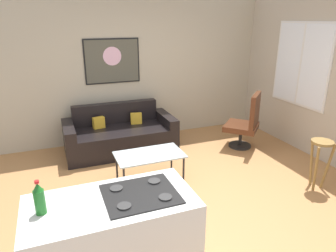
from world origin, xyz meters
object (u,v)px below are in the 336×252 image
at_px(couch, 120,136).
at_px(wall_painting, 112,61).
at_px(coffee_table, 149,156).
at_px(bar_stool, 321,153).
at_px(soda_bottle, 39,199).
at_px(armchair, 246,122).

distance_m(couch, wall_painting, 1.38).
relative_size(coffee_table, bar_stool, 1.37).
bearing_deg(wall_painting, bar_stool, -51.93).
xyz_separation_m(bar_stool, soda_bottle, (-3.52, -0.65, 0.49)).
xyz_separation_m(coffee_table, armchair, (2.03, 0.54, 0.10)).
height_order(coffee_table, bar_stool, bar_stool).
bearing_deg(couch, wall_painting, 84.94).
distance_m(bar_stool, wall_painting, 3.76).
bearing_deg(soda_bottle, coffee_table, 50.59).
bearing_deg(coffee_table, wall_painting, 93.30).
height_order(armchair, soda_bottle, soda_bottle).
xyz_separation_m(armchair, soda_bottle, (-3.43, -2.24, 0.53)).
relative_size(bar_stool, wall_painting, 0.70).
bearing_deg(soda_bottle, armchair, 33.10).
bearing_deg(coffee_table, bar_stool, -26.26).
bearing_deg(armchair, couch, 161.91).
xyz_separation_m(couch, armchair, (2.19, -0.71, 0.21)).
bearing_deg(soda_bottle, wall_painting, 69.73).
distance_m(coffee_table, soda_bottle, 2.29).
height_order(bar_stool, soda_bottle, soda_bottle).
bearing_deg(couch, bar_stool, -45.25).
height_order(coffee_table, wall_painting, wall_painting).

